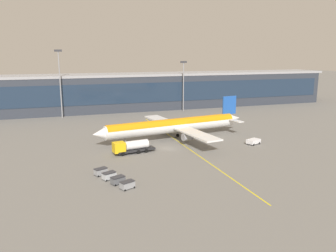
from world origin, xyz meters
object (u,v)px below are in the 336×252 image
at_px(baggage_cart_2, 109,176).
at_px(main_airliner, 174,125).
at_px(fuel_tanker, 131,147).
at_px(pushback_tug, 254,141).
at_px(baggage_cart_1, 118,180).
at_px(baggage_cart_3, 101,171).
at_px(baggage_cart_0, 127,185).

bearing_deg(baggage_cart_2, main_airliner, 48.80).
height_order(main_airliner, baggage_cart_2, main_airliner).
xyz_separation_m(fuel_tanker, baggage_cart_2, (-8.14, -16.22, -0.96)).
bearing_deg(pushback_tug, baggage_cart_1, -157.41).
height_order(main_airliner, pushback_tug, main_airliner).
xyz_separation_m(fuel_tanker, baggage_cart_3, (-9.37, -13.27, -0.96)).
distance_m(baggage_cart_1, baggage_cart_2, 3.20).
distance_m(baggage_cart_1, baggage_cart_3, 6.40).
height_order(baggage_cart_0, baggage_cart_3, same).
xyz_separation_m(baggage_cart_1, baggage_cart_2, (-1.22, 2.96, 0.00)).
bearing_deg(pushback_tug, fuel_tanker, 176.46).
bearing_deg(main_airliner, baggage_cart_2, -131.20).
distance_m(pushback_tug, baggage_cart_1, 44.44).
relative_size(baggage_cart_0, baggage_cart_2, 1.00).
distance_m(fuel_tanker, pushback_tug, 34.18).
bearing_deg(baggage_cart_3, baggage_cart_2, -67.51).
bearing_deg(baggage_cart_2, pushback_tug, 18.47).
height_order(baggage_cart_1, baggage_cart_3, same).
bearing_deg(baggage_cart_2, fuel_tanker, 63.34).
distance_m(baggage_cart_0, baggage_cart_2, 6.40).
height_order(baggage_cart_2, baggage_cart_3, same).
xyz_separation_m(main_airliner, baggage_cart_2, (-23.26, -26.57, -3.29)).
distance_m(baggage_cart_0, baggage_cart_3, 9.60).
bearing_deg(baggage_cart_2, baggage_cart_0, -67.51).
relative_size(baggage_cart_0, baggage_cart_1, 1.00).
height_order(pushback_tug, baggage_cart_1, baggage_cart_1).
relative_size(baggage_cart_1, baggage_cart_2, 1.00).
bearing_deg(baggage_cart_2, baggage_cart_1, -67.51).
distance_m(fuel_tanker, baggage_cart_1, 20.41).
height_order(main_airliner, fuel_tanker, main_airliner).
height_order(baggage_cart_0, baggage_cart_1, same).
height_order(main_airliner, baggage_cart_3, main_airliner).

